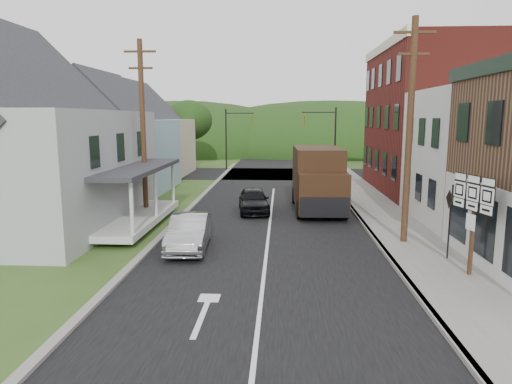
# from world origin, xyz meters

# --- Properties ---
(ground) EXTENTS (120.00, 120.00, 0.00)m
(ground) POSITION_xyz_m (0.00, 0.00, 0.00)
(ground) COLOR #2D4719
(ground) RESTS_ON ground
(road) EXTENTS (9.00, 90.00, 0.02)m
(road) POSITION_xyz_m (0.00, 10.00, 0.00)
(road) COLOR black
(road) RESTS_ON ground
(cross_road) EXTENTS (60.00, 9.00, 0.02)m
(cross_road) POSITION_xyz_m (0.00, 27.00, 0.00)
(cross_road) COLOR black
(cross_road) RESTS_ON ground
(sidewalk_right) EXTENTS (2.80, 55.00, 0.15)m
(sidewalk_right) POSITION_xyz_m (5.90, 8.00, 0.07)
(sidewalk_right) COLOR slate
(sidewalk_right) RESTS_ON ground
(curb_right) EXTENTS (0.20, 55.00, 0.15)m
(curb_right) POSITION_xyz_m (4.55, 8.00, 0.07)
(curb_right) COLOR slate
(curb_right) RESTS_ON ground
(curb_left) EXTENTS (0.30, 55.00, 0.12)m
(curb_left) POSITION_xyz_m (-4.65, 8.00, 0.06)
(curb_left) COLOR slate
(curb_left) RESTS_ON ground
(storefront_white) EXTENTS (8.00, 7.00, 6.50)m
(storefront_white) POSITION_xyz_m (11.30, 7.50, 3.25)
(storefront_white) COLOR silver
(storefront_white) RESTS_ON ground
(storefront_red) EXTENTS (8.00, 12.00, 10.00)m
(storefront_red) POSITION_xyz_m (11.30, 17.00, 5.00)
(storefront_red) COLOR maroon
(storefront_red) RESTS_ON ground
(house_gray) EXTENTS (10.20, 12.24, 8.35)m
(house_gray) POSITION_xyz_m (-12.00, 6.00, 4.23)
(house_gray) COLOR #A0A3A5
(house_gray) RESTS_ON ground
(house_blue) EXTENTS (7.14, 8.16, 7.28)m
(house_blue) POSITION_xyz_m (-11.00, 17.00, 3.69)
(house_blue) COLOR #93B7C9
(house_blue) RESTS_ON ground
(house_cream) EXTENTS (7.14, 8.16, 7.28)m
(house_cream) POSITION_xyz_m (-11.50, 26.00, 3.69)
(house_cream) COLOR beige
(house_cream) RESTS_ON ground
(utility_pole_right) EXTENTS (1.60, 0.26, 9.00)m
(utility_pole_right) POSITION_xyz_m (5.60, 3.50, 4.66)
(utility_pole_right) COLOR #472D19
(utility_pole_right) RESTS_ON ground
(utility_pole_left) EXTENTS (1.60, 0.26, 9.00)m
(utility_pole_left) POSITION_xyz_m (-6.50, 8.00, 4.66)
(utility_pole_left) COLOR #472D19
(utility_pole_left) RESTS_ON ground
(traffic_signal_right) EXTENTS (2.87, 0.20, 6.00)m
(traffic_signal_right) POSITION_xyz_m (4.30, 23.50, 3.76)
(traffic_signal_right) COLOR black
(traffic_signal_right) RESTS_ON ground
(traffic_signal_left) EXTENTS (2.87, 0.20, 6.00)m
(traffic_signal_left) POSITION_xyz_m (-4.30, 30.50, 3.76)
(traffic_signal_left) COLOR black
(traffic_signal_left) RESTS_ON ground
(tree_left_c) EXTENTS (5.80, 5.80, 8.41)m
(tree_left_c) POSITION_xyz_m (-19.00, 20.00, 5.94)
(tree_left_c) COLOR #382616
(tree_left_c) RESTS_ON ground
(tree_left_d) EXTENTS (4.80, 4.80, 6.94)m
(tree_left_d) POSITION_xyz_m (-9.00, 32.00, 4.88)
(tree_left_d) COLOR #382616
(tree_left_d) RESTS_ON ground
(forested_ridge) EXTENTS (90.00, 30.00, 16.00)m
(forested_ridge) POSITION_xyz_m (0.00, 55.00, 0.00)
(forested_ridge) COLOR black
(forested_ridge) RESTS_ON ground
(silver_sedan) EXTENTS (1.71, 4.21, 1.36)m
(silver_sedan) POSITION_xyz_m (-3.07, 2.36, 0.68)
(silver_sedan) COLOR #B0B0B5
(silver_sedan) RESTS_ON ground
(dark_sedan) EXTENTS (2.04, 4.12, 1.35)m
(dark_sedan) POSITION_xyz_m (-0.96, 9.60, 0.68)
(dark_sedan) COLOR black
(dark_sedan) RESTS_ON ground
(delivery_van) EXTENTS (2.77, 6.35, 3.51)m
(delivery_van) POSITION_xyz_m (2.59, 10.23, 1.78)
(delivery_van) COLOR black
(delivery_van) RESTS_ON ground
(route_sign_cluster) EXTENTS (0.54, 1.84, 3.30)m
(route_sign_cluster) POSITION_xyz_m (6.61, -0.50, 2.29)
(route_sign_cluster) COLOR #472D19
(route_sign_cluster) RESTS_ON sidewalk_right
(warning_sign) EXTENTS (0.11, 0.70, 2.52)m
(warning_sign) POSITION_xyz_m (6.54, 1.23, 1.76)
(warning_sign) COLOR black
(warning_sign) RESTS_ON sidewalk_right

